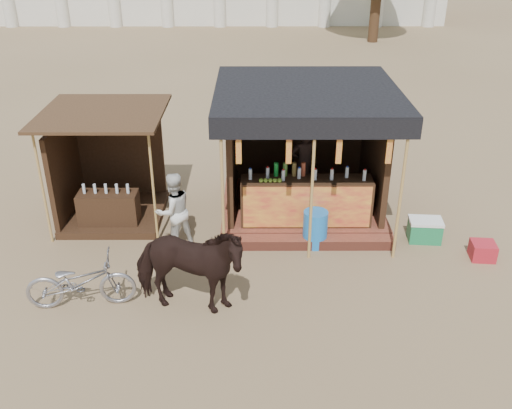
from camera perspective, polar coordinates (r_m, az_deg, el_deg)
name	(u,v)px	position (r m, az deg, el deg)	size (l,w,h in m)	color
ground	(256,308)	(9.58, 0.03, -10.27)	(120.00, 120.00, 0.00)	#846B4C
main_stall	(303,170)	(12.02, 4.76, 3.50)	(3.60, 3.61, 2.78)	brown
secondary_stall	(104,180)	(12.34, -14.92, 2.41)	(2.40, 2.40, 2.38)	#341F13
cow	(188,269)	(9.12, -6.81, -6.43)	(0.87, 1.90, 1.61)	black
motorbike	(80,282)	(9.80, -17.15, -7.39)	(0.62, 1.77, 0.93)	gray
bystander	(174,211)	(10.97, -8.23, -0.62)	(0.74, 0.58, 1.53)	silver
blue_barrel	(315,229)	(11.11, 5.94, -2.42)	(0.47, 0.47, 0.73)	blue
red_crate	(483,251)	(11.56, 21.72, -4.31)	(0.44, 0.41, 0.33)	#A71B26
cooler	(425,230)	(11.77, 16.52, -2.45)	(0.67, 0.49, 0.46)	#1B7A46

